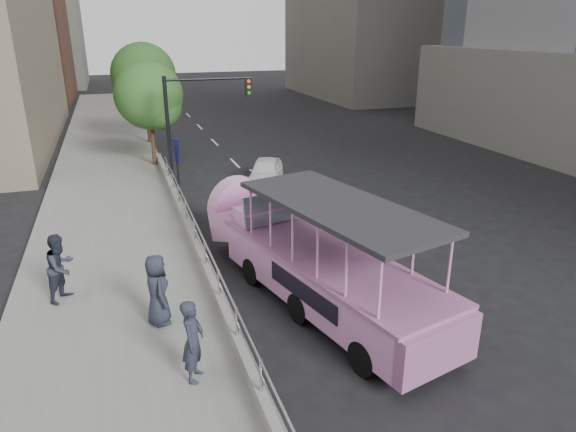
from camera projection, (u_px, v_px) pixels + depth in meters
name	position (u px, v px, depth m)	size (l,w,h in m)	color
ground	(329.00, 298.00, 14.59)	(160.00, 160.00, 0.00)	black
sidewalk	(111.00, 206.00, 21.70)	(5.50, 80.00, 0.30)	gray
kerb_wall	(206.00, 269.00, 15.27)	(0.24, 30.00, 0.36)	#A0A19B
guardrail	(205.00, 248.00, 15.04)	(0.07, 22.00, 0.71)	silver
duck_boat	(309.00, 258.00, 14.38)	(4.40, 9.69, 3.13)	black
car	(266.00, 172.00, 25.01)	(1.49, 3.70, 1.26)	white
pedestrian_near	(193.00, 341.00, 10.48)	(0.67, 0.44, 1.82)	#272B3A
pedestrian_mid	(61.00, 267.00, 13.64)	(0.91, 0.71, 1.88)	#272B3A
pedestrian_far	(157.00, 290.00, 12.51)	(0.89, 0.58, 1.83)	#272B3A
parking_sign	(177.00, 167.00, 20.92)	(0.19, 0.67, 3.06)	black
traffic_signal	(193.00, 113.00, 23.98)	(4.20, 0.32, 5.20)	black
street_tree_near	(151.00, 98.00, 26.44)	(3.52, 3.52, 5.72)	#332317
street_tree_far	(146.00, 78.00, 31.67)	(3.97, 3.97, 6.45)	#332317
midrise_stone_b	(9.00, 4.00, 63.23)	(16.00, 14.00, 20.00)	gray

